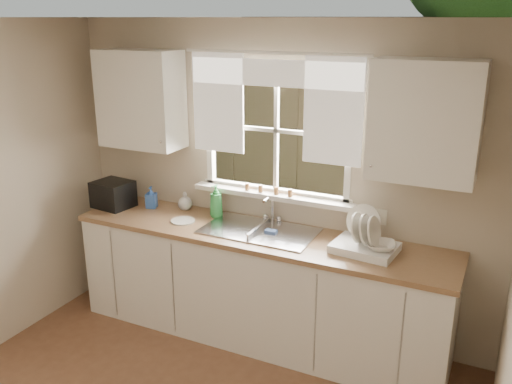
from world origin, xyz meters
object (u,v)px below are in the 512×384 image
at_px(soap_bottle_a, 216,201).
at_px(black_appliance, 113,194).
at_px(dish_rack, 365,242).
at_px(cup, 111,203).

xyz_separation_m(soap_bottle_a, black_appliance, (-0.94, -0.17, -0.03)).
bearing_deg(dish_rack, soap_bottle_a, 173.57).
distance_m(dish_rack, cup, 2.24).
height_order(dish_rack, black_appliance, dish_rack).
xyz_separation_m(soap_bottle_a, cup, (-0.94, -0.20, -0.09)).
relative_size(cup, black_appliance, 0.38).
bearing_deg(dish_rack, cup, -178.51).
bearing_deg(black_appliance, soap_bottle_a, 16.82).
xyz_separation_m(dish_rack, cup, (-2.24, -0.06, -0.02)).
bearing_deg(cup, black_appliance, 107.80).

